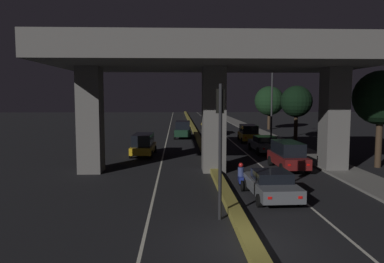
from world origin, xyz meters
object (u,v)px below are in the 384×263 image
object	(u,v)px
car_taxi_yellow_fourth	(249,133)
car_grey_lead	(271,184)
traffic_light_left_of_median	(220,128)
motorcycle_blue_filtering_near	(241,177)
car_black_fifth	(212,127)
street_lamp	(270,93)
car_dark_red_second	(288,155)
motorcycle_red_filtering_mid	(221,157)
car_dark_green_second_oncoming	(183,129)
car_grey_third	(264,144)
car_taxi_yellow_sixth	(208,125)
car_taxi_yellow_lead_oncoming	(143,144)

from	to	relation	value
car_taxi_yellow_fourth	car_grey_lead	bearing A→B (deg)	174.02
traffic_light_left_of_median	motorcycle_blue_filtering_near	size ratio (longest dim) A/B	2.87
car_black_fifth	motorcycle_blue_filtering_near	size ratio (longest dim) A/B	2.18
street_lamp	car_dark_red_second	distance (m)	15.76
traffic_light_left_of_median	car_black_fifth	xyz separation A→B (m)	(2.77, 32.44, -2.70)
motorcycle_red_filtering_mid	car_dark_green_second_oncoming	bearing A→B (deg)	4.49
car_dark_green_second_oncoming	car_dark_red_second	bearing A→B (deg)	22.16
car_black_fifth	motorcycle_red_filtering_mid	distance (m)	20.92
car_grey_third	motorcycle_blue_filtering_near	size ratio (longest dim) A/B	2.55
traffic_light_left_of_median	car_taxi_yellow_fourth	xyz separation A→B (m)	(6.01, 25.16, -2.72)
car_taxi_yellow_sixth	motorcycle_red_filtering_mid	xyz separation A→B (m)	(-1.33, -26.89, -0.10)
car_taxi_yellow_fourth	car_taxi_yellow_sixth	xyz separation A→B (m)	(-3.23, 13.30, -0.25)
car_grey_third	car_dark_green_second_oncoming	world-z (taller)	car_dark_green_second_oncoming
traffic_light_left_of_median	car_taxi_yellow_lead_oncoming	world-z (taller)	traffic_light_left_of_median
car_black_fifth	car_taxi_yellow_lead_oncoming	size ratio (longest dim) A/B	0.92
car_dark_red_second	car_grey_third	xyz separation A→B (m)	(0.16, 7.42, -0.25)
car_taxi_yellow_lead_oncoming	motorcycle_red_filtering_mid	size ratio (longest dim) A/B	2.33
car_grey_third	motorcycle_red_filtering_mid	size ratio (longest dim) A/B	2.51
car_taxi_yellow_fourth	car_black_fifth	xyz separation A→B (m)	(-3.24, 7.28, 0.02)
car_dark_green_second_oncoming	motorcycle_red_filtering_mid	xyz separation A→B (m)	(2.48, -17.08, -0.45)
street_lamp	car_taxi_yellow_fourth	distance (m)	4.78
car_grey_third	car_black_fifth	distance (m)	15.45
car_dark_green_second_oncoming	motorcycle_red_filtering_mid	world-z (taller)	car_dark_green_second_oncoming
motorcycle_blue_filtering_near	motorcycle_red_filtering_mid	distance (m)	6.67
street_lamp	motorcycle_red_filtering_mid	bearing A→B (deg)	-116.66
car_black_fifth	motorcycle_blue_filtering_near	xyz separation A→B (m)	(-1.07, -27.54, -0.37)
car_taxi_yellow_fourth	motorcycle_red_filtering_mid	world-z (taller)	car_taxi_yellow_fourth
motorcycle_blue_filtering_near	traffic_light_left_of_median	bearing A→B (deg)	165.23
car_dark_red_second	motorcycle_red_filtering_mid	world-z (taller)	car_dark_red_second
car_taxi_yellow_sixth	car_black_fifth	bearing A→B (deg)	177.54
street_lamp	car_dark_red_second	xyz separation A→B (m)	(-2.43, -14.99, -4.22)
car_grey_lead	car_dark_red_second	size ratio (longest dim) A/B	0.99
car_taxi_yellow_sixth	car_taxi_yellow_lead_oncoming	distance (m)	23.52
car_taxi_yellow_sixth	car_dark_green_second_oncoming	xyz separation A→B (m)	(-3.80, -9.82, 0.35)
car_dark_green_second_oncoming	traffic_light_left_of_median	bearing A→B (deg)	4.47
car_black_fifth	motorcycle_red_filtering_mid	bearing A→B (deg)	174.63
traffic_light_left_of_median	car_grey_lead	distance (m)	5.03
car_grey_third	motorcycle_red_filtering_mid	bearing A→B (deg)	140.83
car_dark_green_second_oncoming	car_black_fifth	bearing A→B (deg)	137.52
car_dark_red_second	motorcycle_red_filtering_mid	distance (m)	4.59
car_taxi_yellow_lead_oncoming	motorcycle_blue_filtering_near	distance (m)	12.79
traffic_light_left_of_median	car_taxi_yellow_sixth	world-z (taller)	traffic_light_left_of_median
car_dark_green_second_oncoming	motorcycle_red_filtering_mid	distance (m)	17.26
car_taxi_yellow_sixth	motorcycle_red_filtering_mid	bearing A→B (deg)	174.87
car_taxi_yellow_lead_oncoming	motorcycle_red_filtering_mid	world-z (taller)	car_taxi_yellow_lead_oncoming
traffic_light_left_of_median	car_dark_green_second_oncoming	size ratio (longest dim) A/B	1.25
traffic_light_left_of_median	car_dark_green_second_oncoming	distance (m)	28.78
car_dark_red_second	traffic_light_left_of_median	bearing A→B (deg)	149.51
car_grey_third	car_dark_green_second_oncoming	size ratio (longest dim) A/B	1.11
car_grey_third	car_black_fifth	bearing A→B (deg)	10.00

